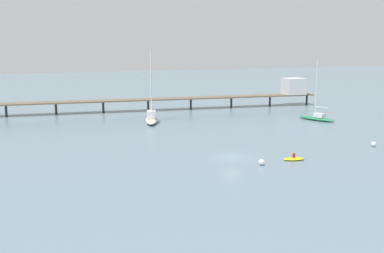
{
  "coord_description": "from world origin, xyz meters",
  "views": [
    {
      "loc": [
        -25.58,
        -55.64,
        15.39
      ],
      "look_at": [
        0.0,
        16.29,
        1.5
      ],
      "focal_mm": 42.84,
      "sensor_mm": 36.0,
      "label": 1
    }
  ],
  "objects_px": {
    "mooring_buoy_near": "(261,162)",
    "mooring_buoy_far": "(374,144)",
    "pier": "(221,93)",
    "sailboat_green": "(317,117)",
    "sailboat_cream": "(152,118)",
    "dinghy_yellow": "(294,159)"
  },
  "relations": [
    {
      "from": "dinghy_yellow",
      "to": "mooring_buoy_far",
      "type": "xyz_separation_m",
      "value": [
        15.78,
        3.03,
        0.19
      ]
    },
    {
      "from": "dinghy_yellow",
      "to": "mooring_buoy_near",
      "type": "xyz_separation_m",
      "value": [
        -5.31,
        -0.87,
        0.21
      ]
    },
    {
      "from": "sailboat_green",
      "to": "dinghy_yellow",
      "type": "xyz_separation_m",
      "value": [
        -21.89,
        -26.42,
        -0.49
      ]
    },
    {
      "from": "pier",
      "to": "dinghy_yellow",
      "type": "height_order",
      "value": "pier"
    },
    {
      "from": "pier",
      "to": "sailboat_cream",
      "type": "height_order",
      "value": "sailboat_cream"
    },
    {
      "from": "sailboat_cream",
      "to": "dinghy_yellow",
      "type": "xyz_separation_m",
      "value": [
        10.45,
        -35.07,
        -0.76
      ]
    },
    {
      "from": "mooring_buoy_near",
      "to": "mooring_buoy_far",
      "type": "xyz_separation_m",
      "value": [
        21.09,
        3.9,
        -0.02
      ]
    },
    {
      "from": "sailboat_green",
      "to": "mooring_buoy_far",
      "type": "relative_size",
      "value": 15.68
    },
    {
      "from": "sailboat_cream",
      "to": "mooring_buoy_near",
      "type": "bearing_deg",
      "value": -81.87
    },
    {
      "from": "pier",
      "to": "sailboat_green",
      "type": "distance_m",
      "value": 25.87
    },
    {
      "from": "dinghy_yellow",
      "to": "mooring_buoy_near",
      "type": "bearing_deg",
      "value": -170.71
    },
    {
      "from": "pier",
      "to": "sailboat_cream",
      "type": "distance_m",
      "value": 25.75
    },
    {
      "from": "sailboat_cream",
      "to": "pier",
      "type": "bearing_deg",
      "value": 34.42
    },
    {
      "from": "sailboat_green",
      "to": "mooring_buoy_far",
      "type": "bearing_deg",
      "value": -104.63
    },
    {
      "from": "mooring_buoy_near",
      "to": "sailboat_cream",
      "type": "bearing_deg",
      "value": 98.13
    },
    {
      "from": "mooring_buoy_far",
      "to": "pier",
      "type": "bearing_deg",
      "value": 96.26
    },
    {
      "from": "sailboat_cream",
      "to": "dinghy_yellow",
      "type": "height_order",
      "value": "sailboat_cream"
    },
    {
      "from": "mooring_buoy_near",
      "to": "mooring_buoy_far",
      "type": "height_order",
      "value": "mooring_buoy_near"
    },
    {
      "from": "sailboat_green",
      "to": "mooring_buoy_far",
      "type": "height_order",
      "value": "sailboat_green"
    },
    {
      "from": "sailboat_green",
      "to": "mooring_buoy_near",
      "type": "distance_m",
      "value": 38.53
    },
    {
      "from": "sailboat_cream",
      "to": "mooring_buoy_near",
      "type": "distance_m",
      "value": 36.3
    },
    {
      "from": "sailboat_cream",
      "to": "dinghy_yellow",
      "type": "distance_m",
      "value": 36.6
    }
  ]
}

